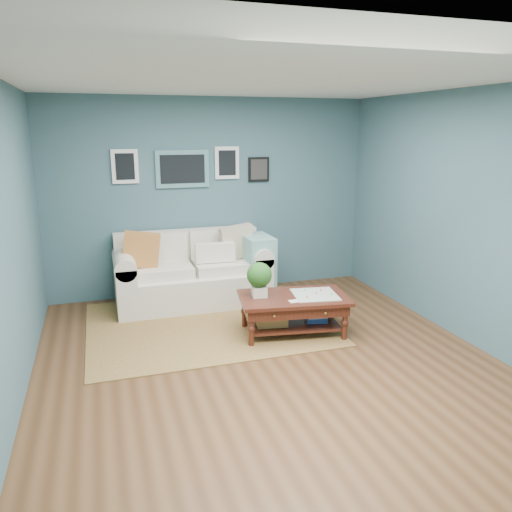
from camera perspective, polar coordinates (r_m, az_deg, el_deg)
name	(u,v)px	position (r m, az deg, el deg)	size (l,w,h in m)	color
room_shell	(268,229)	(4.70, 1.39, 3.09)	(5.00, 5.02, 2.70)	brown
area_rug	(208,323)	(6.07, -5.52, -7.68)	(2.79, 2.23, 0.01)	brown
loveseat	(198,271)	(6.70, -6.61, -1.77)	(2.04, 0.93, 1.05)	silver
coffee_table	(288,303)	(5.66, 3.63, -5.33)	(1.30, 0.88, 0.84)	#34120D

